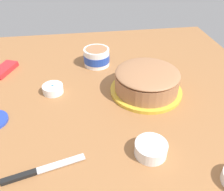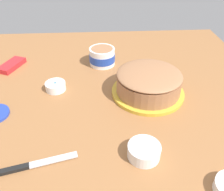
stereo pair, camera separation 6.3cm
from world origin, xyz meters
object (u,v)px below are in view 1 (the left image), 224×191
object	(u,v)px
frosted_cake	(147,82)
frosting_tub	(97,57)
sprinkle_bowl_pink	(151,148)
candy_box_lower	(4,70)
spreading_knife	(37,171)
sprinkle_bowl_blue	(53,89)

from	to	relation	value
frosted_cake	frosting_tub	size ratio (longest dim) A/B	2.35
sprinkle_bowl_pink	candy_box_lower	bearing A→B (deg)	-136.38
spreading_knife	frosting_tub	bearing A→B (deg)	159.42
frosting_tub	sprinkle_bowl_blue	distance (m)	0.29
frosting_tub	spreading_knife	distance (m)	0.65
spreading_knife	frosted_cake	bearing A→B (deg)	130.06
spreading_knife	sprinkle_bowl_pink	world-z (taller)	sprinkle_bowl_pink
spreading_knife	sprinkle_bowl_pink	bearing A→B (deg)	93.57
candy_box_lower	spreading_knife	bearing A→B (deg)	42.69
frosting_tub	candy_box_lower	distance (m)	0.44
sprinkle_bowl_blue	sprinkle_bowl_pink	world-z (taller)	sprinkle_bowl_pink
spreading_knife	sprinkle_bowl_blue	xyz separation A→B (m)	(-0.39, 0.03, 0.01)
frosted_cake	spreading_knife	distance (m)	0.53
sprinkle_bowl_blue	candy_box_lower	world-z (taller)	sprinkle_bowl_blue
sprinkle_bowl_blue	sprinkle_bowl_pink	distance (m)	0.48
frosting_tub	sprinkle_bowl_blue	xyz separation A→B (m)	(0.21, -0.20, -0.02)
frosted_cake	spreading_knife	size ratio (longest dim) A/B	1.26
sprinkle_bowl_blue	spreading_knife	bearing A→B (deg)	-3.71
frosting_tub	candy_box_lower	bearing A→B (deg)	-89.06
spreading_knife	sprinkle_bowl_blue	world-z (taller)	sprinkle_bowl_blue
sprinkle_bowl_pink	frosted_cake	bearing A→B (deg)	167.65
sprinkle_bowl_blue	candy_box_lower	xyz separation A→B (m)	(-0.20, -0.24, -0.01)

